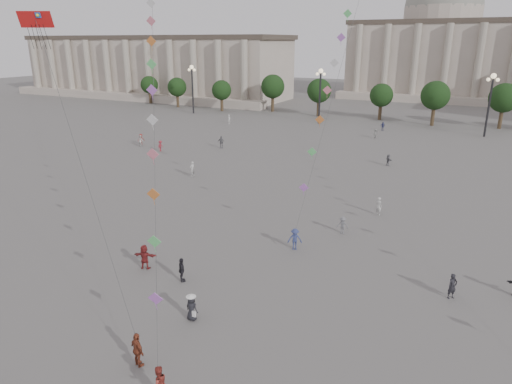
% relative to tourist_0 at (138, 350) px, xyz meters
% --- Properties ---
extents(ground, '(360.00, 360.00, 0.00)m').
position_rel_tourist_0_xyz_m(ground, '(-0.42, 2.56, -0.95)').
color(ground, '#5D5B58').
rests_on(ground, ground).
extents(hall_west, '(84.00, 26.22, 17.20)m').
position_rel_tourist_0_xyz_m(hall_west, '(-75.42, 96.46, 7.48)').
color(hall_west, '#AA9E8F').
rests_on(hall_west, ground).
extents(hall_central, '(48.30, 34.30, 35.50)m').
position_rel_tourist_0_xyz_m(hall_central, '(-0.42, 131.78, 13.28)').
color(hall_central, '#AA9E8F').
rests_on(hall_central, ground).
extents(tree_row, '(137.12, 5.12, 8.00)m').
position_rel_tourist_0_xyz_m(tree_row, '(-0.42, 80.56, 4.44)').
color(tree_row, '#3B2E1D').
rests_on(tree_row, ground).
extents(lamp_post_far_west, '(2.00, 0.90, 10.65)m').
position_rel_tourist_0_xyz_m(lamp_post_far_west, '(-45.42, 72.56, 6.40)').
color(lamp_post_far_west, '#262628').
rests_on(lamp_post_far_west, ground).
extents(lamp_post_mid_west, '(2.00, 0.90, 10.65)m').
position_rel_tourist_0_xyz_m(lamp_post_mid_west, '(-15.42, 72.56, 6.40)').
color(lamp_post_mid_west, '#262628').
rests_on(lamp_post_mid_west, ground).
extents(lamp_post_mid_east, '(2.00, 0.90, 10.65)m').
position_rel_tourist_0_xyz_m(lamp_post_mid_east, '(14.58, 72.56, 6.40)').
color(lamp_post_mid_east, '#262628').
rests_on(lamp_post_mid_east, ground).
extents(person_crowd_0, '(0.97, 0.87, 1.58)m').
position_rel_tourist_0_xyz_m(person_crowd_0, '(-2.37, 70.56, -0.16)').
color(person_crowd_0, navy).
rests_on(person_crowd_0, ground).
extents(person_crowd_1, '(1.08, 0.99, 1.78)m').
position_rel_tourist_0_xyz_m(person_crowd_1, '(-33.46, 40.12, -0.06)').
color(person_crowd_1, silver).
rests_on(person_crowd_1, ground).
extents(person_crowd_2, '(1.11, 1.27, 1.71)m').
position_rel_tourist_0_xyz_m(person_crowd_2, '(-34.36, 41.27, -0.10)').
color(person_crowd_2, maroon).
rests_on(person_crowd_2, ground).
extents(person_crowd_4, '(1.03, 1.48, 1.53)m').
position_rel_tourist_0_xyz_m(person_crowd_4, '(-2.05, 63.02, -0.18)').
color(person_crowd_4, '#B1B2AD').
rests_on(person_crowd_4, ground).
extents(person_crowd_6, '(1.02, 0.64, 1.52)m').
position_rel_tourist_0_xyz_m(person_crowd_6, '(4.48, 21.04, -0.19)').
color(person_crowd_6, slate).
rests_on(person_crowd_6, ground).
extents(person_crowd_10, '(0.47, 0.68, 1.82)m').
position_rel_tourist_0_xyz_m(person_crowd_10, '(-31.16, 64.01, -0.04)').
color(person_crowd_10, silver).
rests_on(person_crowd_10, ground).
extents(person_crowd_12, '(1.27, 1.37, 1.53)m').
position_rel_tourist_0_xyz_m(person_crowd_12, '(3.53, 45.58, -0.18)').
color(person_crowd_12, slate).
rests_on(person_crowd_12, ground).
extents(person_crowd_13, '(0.76, 0.67, 1.75)m').
position_rel_tourist_0_xyz_m(person_crowd_13, '(6.28, 26.88, -0.07)').
color(person_crowd_13, '#B3B4AF').
rests_on(person_crowd_13, ground).
extents(person_crowd_16, '(1.17, 0.71, 1.87)m').
position_rel_tourist_0_xyz_m(person_crowd_16, '(-21.59, 44.71, -0.01)').
color(person_crowd_16, slate).
rests_on(person_crowd_16, ground).
extents(person_crowd_17, '(0.63, 1.06, 1.62)m').
position_rel_tourist_0_xyz_m(person_crowd_17, '(-28.64, 38.84, -0.14)').
color(person_crowd_17, maroon).
rests_on(person_crowd_17, ground).
extents(person_crowd_20, '(0.62, 0.79, 1.90)m').
position_rel_tourist_0_xyz_m(person_crowd_20, '(-16.77, 29.71, 0.00)').
color(person_crowd_20, '#B2B1AD').
rests_on(person_crowd_20, ground).
extents(person_crowd_21, '(0.73, 0.72, 1.71)m').
position_rel_tourist_0_xyz_m(person_crowd_21, '(13.71, 14.03, -0.10)').
color(person_crowd_21, black).
rests_on(person_crowd_21, ground).
extents(tourist_0, '(1.21, 0.83, 1.90)m').
position_rel_tourist_0_xyz_m(tourist_0, '(0.00, 0.00, 0.00)').
color(tourist_0, brown).
rests_on(tourist_0, ground).
extents(tourist_1, '(1.01, 1.03, 1.75)m').
position_rel_tourist_0_xyz_m(tourist_1, '(-3.03, 8.09, -0.08)').
color(tourist_1, black).
rests_on(tourist_1, ground).
extents(tourist_2, '(1.80, 1.00, 1.85)m').
position_rel_tourist_0_xyz_m(tourist_2, '(-6.53, 8.45, -0.02)').
color(tourist_2, maroon).
rests_on(tourist_2, ground).
extents(kite_flyer_0, '(1.05, 1.11, 1.81)m').
position_rel_tourist_0_xyz_m(kite_flyer_0, '(2.42, -1.42, -0.04)').
color(kite_flyer_0, maroon).
rests_on(kite_flyer_0, ground).
extents(kite_flyer_1, '(1.32, 1.07, 1.78)m').
position_rel_tourist_0_xyz_m(kite_flyer_1, '(2.01, 16.24, -0.06)').
color(kite_flyer_1, navy).
rests_on(kite_flyer_1, ground).
extents(hat_person, '(0.82, 0.60, 1.69)m').
position_rel_tourist_0_xyz_m(hat_person, '(0.15, 4.58, -0.10)').
color(hat_person, black).
rests_on(hat_person, ground).
extents(dragon_kite, '(7.82, 4.59, 21.89)m').
position_rel_tourist_0_xyz_m(dragon_kite, '(-13.25, 7.60, 15.28)').
color(dragon_kite, '#B61313').
rests_on(dragon_kite, ground).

